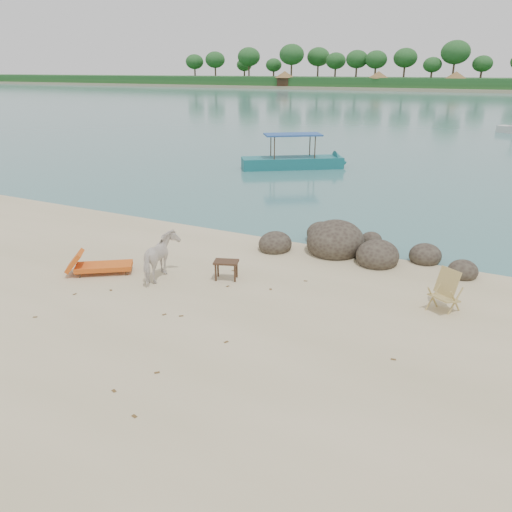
{
  "coord_description": "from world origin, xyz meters",
  "views": [
    {
      "loc": [
        5.8,
        -8.12,
        5.28
      ],
      "look_at": [
        0.62,
        2.0,
        1.0
      ],
      "focal_mm": 35.0,
      "sensor_mm": 36.0,
      "label": 1
    }
  ],
  "objects": [
    {
      "name": "water",
      "position": [
        0.0,
        90.0,
        0.0
      ],
      "size": [
        400.0,
        400.0,
        0.0
      ],
      "primitive_type": "plane",
      "color": "#346968",
      "rests_on": "ground"
    },
    {
      "name": "dead_leaves",
      "position": [
        -0.38,
        -0.11,
        0.0
      ],
      "size": [
        9.0,
        6.47,
        0.0
      ],
      "color": "brown",
      "rests_on": "ground"
    },
    {
      "name": "boulders",
      "position": [
        1.79,
        5.8,
        0.24
      ],
      "size": [
        6.3,
        2.83,
        1.3
      ],
      "rotation": [
        0.0,
        0.0,
        0.16
      ],
      "color": "#2F251F",
      "rests_on": "ground"
    },
    {
      "name": "far_shore",
      "position": [
        0.0,
        170.0,
        0.0
      ],
      "size": [
        420.0,
        90.0,
        1.4
      ],
      "primitive_type": "cube",
      "color": "tan",
      "rests_on": "ground"
    },
    {
      "name": "deck_chair",
      "position": [
        4.92,
        3.09,
        0.46
      ],
      "size": [
        0.84,
        0.86,
        0.92
      ],
      "primitive_type": null,
      "rotation": [
        0.0,
        0.0,
        -0.55
      ],
      "color": "tan",
      "rests_on": "ground"
    },
    {
      "name": "cow",
      "position": [
        -2.02,
        1.65,
        0.6
      ],
      "size": [
        0.99,
        1.53,
        1.2
      ],
      "primitive_type": "imported",
      "rotation": [
        0.0,
        0.0,
        3.4
      ],
      "color": "white",
      "rests_on": "ground"
    },
    {
      "name": "far_scenery",
      "position": [
        0.03,
        136.7,
        3.14
      ],
      "size": [
        420.0,
        18.0,
        9.5
      ],
      "color": "#1E4C1E",
      "rests_on": "ground"
    },
    {
      "name": "side_table",
      "position": [
        -0.46,
        2.38,
        0.26
      ],
      "size": [
        0.74,
        0.6,
        0.51
      ],
      "primitive_type": null,
      "rotation": [
        0.0,
        0.0,
        0.35
      ],
      "color": "#342515",
      "rests_on": "ground"
    },
    {
      "name": "lounge_chair",
      "position": [
        -3.66,
        1.23,
        0.28
      ],
      "size": [
        1.91,
        1.61,
        0.56
      ],
      "primitive_type": null,
      "rotation": [
        0.0,
        0.0,
        0.61
      ],
      "color": "orange",
      "rests_on": "ground"
    },
    {
      "name": "boat_near",
      "position": [
        -5.31,
        18.11,
        1.55
      ],
      "size": [
        6.07,
        4.81,
        3.11
      ],
      "primitive_type": null,
      "rotation": [
        0.0,
        0.0,
        0.6
      ],
      "color": "#18656A",
      "rests_on": "water"
    }
  ]
}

